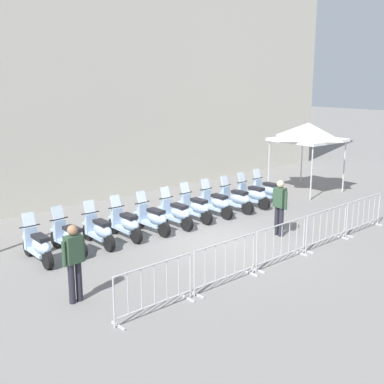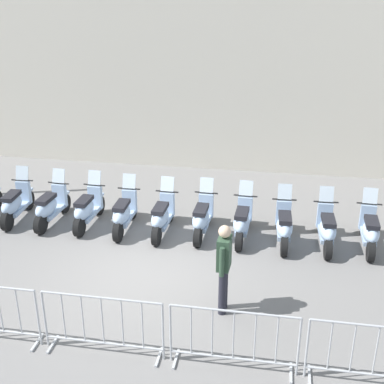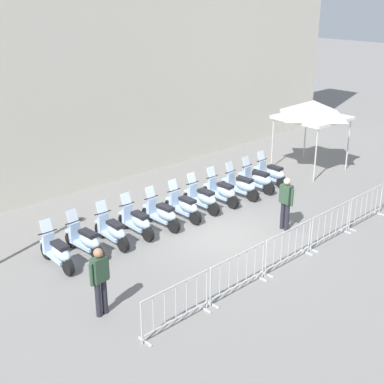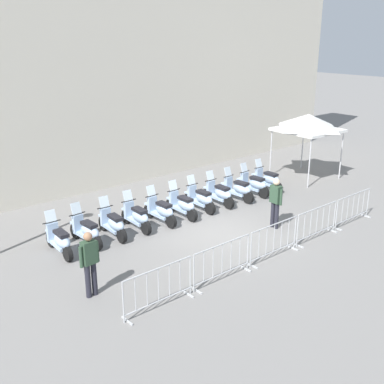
{
  "view_description": "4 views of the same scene",
  "coord_description": "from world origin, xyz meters",
  "px_view_note": "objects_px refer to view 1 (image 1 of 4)",
  "views": [
    {
      "loc": [
        -9.37,
        -10.26,
        4.71
      ],
      "look_at": [
        0.47,
        1.64,
        1.11
      ],
      "focal_mm": 45.81,
      "sensor_mm": 36.0,
      "label": 1
    },
    {
      "loc": [
        2.94,
        -8.67,
        5.65
      ],
      "look_at": [
        0.56,
        2.1,
        1.01
      ],
      "focal_mm": 47.99,
      "sensor_mm": 36.0,
      "label": 2
    },
    {
      "loc": [
        -10.44,
        -10.51,
        7.17
      ],
      "look_at": [
        -0.17,
        1.29,
        1.13
      ],
      "focal_mm": 49.55,
      "sensor_mm": 36.0,
      "label": 3
    },
    {
      "loc": [
        -9.41,
        -10.86,
        6.22
      ],
      "look_at": [
        0.37,
        1.81,
        0.85
      ],
      "focal_mm": 43.84,
      "sensor_mm": 36.0,
      "label": 4
    }
  ],
  "objects_px": {
    "motorcycle_3": "(126,224)",
    "motorcycle_8": "(236,199)",
    "motorcycle_5": "(176,213)",
    "motorcycle_2": "(99,231)",
    "motorcycle_9": "(253,195)",
    "barrier_segment_0": "(155,289)",
    "officer_near_row_end": "(280,205)",
    "canopy_tent": "(308,132)",
    "barrier_segment_1": "(226,263)",
    "motorcycle_1": "(70,238)",
    "motorcycle_7": "(216,203)",
    "barrier_segment_3": "(326,227)",
    "barrier_segment_2": "(281,243)",
    "barrier_segment_4": "(364,214)",
    "motorcycle_10": "(267,191)",
    "motorcycle_4": "(153,219)",
    "officer_mid_plaza": "(74,259)",
    "motorcycle_0": "(39,246)",
    "motorcycle_6": "(196,208)"
  },
  "relations": [
    {
      "from": "motorcycle_3",
      "to": "motorcycle_8",
      "type": "bearing_deg",
      "value": 1.32
    },
    {
      "from": "motorcycle_3",
      "to": "motorcycle_5",
      "type": "height_order",
      "value": "same"
    },
    {
      "from": "motorcycle_2",
      "to": "motorcycle_3",
      "type": "xyz_separation_m",
      "value": [
        0.94,
        0.08,
        0.0
      ]
    },
    {
      "from": "motorcycle_9",
      "to": "barrier_segment_0",
      "type": "relative_size",
      "value": 0.86
    },
    {
      "from": "officer_near_row_end",
      "to": "canopy_tent",
      "type": "distance_m",
      "value": 6.59
    },
    {
      "from": "motorcycle_9",
      "to": "barrier_segment_1",
      "type": "xyz_separation_m",
      "value": [
        -5.64,
        -4.5,
        0.07
      ]
    },
    {
      "from": "motorcycle_1",
      "to": "barrier_segment_0",
      "type": "height_order",
      "value": "motorcycle_1"
    },
    {
      "from": "barrier_segment_1",
      "to": "canopy_tent",
      "type": "distance_m",
      "value": 10.69
    },
    {
      "from": "motorcycle_2",
      "to": "motorcycle_7",
      "type": "xyz_separation_m",
      "value": [
        4.69,
        0.21,
        0.0
      ]
    },
    {
      "from": "motorcycle_2",
      "to": "motorcycle_7",
      "type": "distance_m",
      "value": 4.69
    },
    {
      "from": "motorcycle_7",
      "to": "barrier_segment_3",
      "type": "relative_size",
      "value": 0.86
    },
    {
      "from": "officer_near_row_end",
      "to": "motorcycle_7",
      "type": "bearing_deg",
      "value": 90.27
    },
    {
      "from": "motorcycle_8",
      "to": "barrier_segment_2",
      "type": "xyz_separation_m",
      "value": [
        -2.63,
        -4.35,
        0.07
      ]
    },
    {
      "from": "motorcycle_2",
      "to": "barrier_segment_4",
      "type": "relative_size",
      "value": 0.86
    },
    {
      "from": "barrier_segment_1",
      "to": "barrier_segment_4",
      "type": "relative_size",
      "value": 1.0
    },
    {
      "from": "officer_near_row_end",
      "to": "motorcycle_2",
      "type": "bearing_deg",
      "value": 150.79
    },
    {
      "from": "motorcycle_1",
      "to": "motorcycle_10",
      "type": "xyz_separation_m",
      "value": [
        8.43,
        0.37,
        0.0
      ]
    },
    {
      "from": "motorcycle_10",
      "to": "barrier_segment_2",
      "type": "bearing_deg",
      "value": -134.81
    },
    {
      "from": "barrier_segment_4",
      "to": "barrier_segment_1",
      "type": "bearing_deg",
      "value": -177.41
    },
    {
      "from": "motorcycle_4",
      "to": "motorcycle_5",
      "type": "distance_m",
      "value": 0.94
    },
    {
      "from": "motorcycle_2",
      "to": "motorcycle_7",
      "type": "relative_size",
      "value": 1.0
    },
    {
      "from": "motorcycle_8",
      "to": "barrier_segment_4",
      "type": "height_order",
      "value": "motorcycle_8"
    },
    {
      "from": "motorcycle_9",
      "to": "canopy_tent",
      "type": "relative_size",
      "value": 0.59
    },
    {
      "from": "barrier_segment_2",
      "to": "motorcycle_2",
      "type": "bearing_deg",
      "value": 125.88
    },
    {
      "from": "officer_near_row_end",
      "to": "motorcycle_8",
      "type": "bearing_deg",
      "value": 71.65
    },
    {
      "from": "motorcycle_1",
      "to": "officer_mid_plaza",
      "type": "relative_size",
      "value": 1.0
    },
    {
      "from": "motorcycle_5",
      "to": "motorcycle_8",
      "type": "relative_size",
      "value": 1.0
    },
    {
      "from": "motorcycle_8",
      "to": "officer_near_row_end",
      "type": "bearing_deg",
      "value": -108.35
    },
    {
      "from": "motorcycle_2",
      "to": "motorcycle_4",
      "type": "distance_m",
      "value": 1.88
    },
    {
      "from": "motorcycle_1",
      "to": "motorcycle_2",
      "type": "distance_m",
      "value": 0.93
    },
    {
      "from": "officer_near_row_end",
      "to": "motorcycle_5",
      "type": "bearing_deg",
      "value": 125.03
    },
    {
      "from": "motorcycle_5",
      "to": "officer_near_row_end",
      "type": "bearing_deg",
      "value": -54.97
    },
    {
      "from": "barrier_segment_2",
      "to": "barrier_segment_4",
      "type": "relative_size",
      "value": 1.0
    },
    {
      "from": "motorcycle_7",
      "to": "officer_mid_plaza",
      "type": "distance_m",
      "value": 7.55
    },
    {
      "from": "canopy_tent",
      "to": "barrier_segment_1",
      "type": "bearing_deg",
      "value": -152.24
    },
    {
      "from": "motorcycle_2",
      "to": "motorcycle_4",
      "type": "relative_size",
      "value": 1.0
    },
    {
      "from": "motorcycle_9",
      "to": "barrier_segment_3",
      "type": "xyz_separation_m",
      "value": [
        -1.48,
        -4.32,
        0.07
      ]
    },
    {
      "from": "motorcycle_0",
      "to": "motorcycle_9",
      "type": "distance_m",
      "value": 8.45
    },
    {
      "from": "motorcycle_7",
      "to": "barrier_segment_3",
      "type": "distance_m",
      "value": 4.29
    },
    {
      "from": "motorcycle_7",
      "to": "motorcycle_10",
      "type": "height_order",
      "value": "same"
    },
    {
      "from": "barrier_segment_4",
      "to": "officer_near_row_end",
      "type": "distance_m",
      "value": 2.85
    },
    {
      "from": "motorcycle_7",
      "to": "canopy_tent",
      "type": "distance_m",
      "value": 5.92
    },
    {
      "from": "motorcycle_5",
      "to": "barrier_segment_2",
      "type": "relative_size",
      "value": 0.86
    },
    {
      "from": "motorcycle_4",
      "to": "officer_near_row_end",
      "type": "distance_m",
      "value": 3.92
    },
    {
      "from": "motorcycle_2",
      "to": "barrier_segment_2",
      "type": "distance_m",
      "value": 5.14
    },
    {
      "from": "barrier_segment_2",
      "to": "officer_near_row_end",
      "type": "distance_m",
      "value": 2.33
    },
    {
      "from": "motorcycle_1",
      "to": "motorcycle_6",
      "type": "height_order",
      "value": "same"
    },
    {
      "from": "barrier_segment_3",
      "to": "motorcycle_0",
      "type": "bearing_deg",
      "value": 150.7
    },
    {
      "from": "motorcycle_7",
      "to": "motorcycle_10",
      "type": "distance_m",
      "value": 2.82
    },
    {
      "from": "motorcycle_1",
      "to": "motorcycle_7",
      "type": "distance_m",
      "value": 5.62
    }
  ]
}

